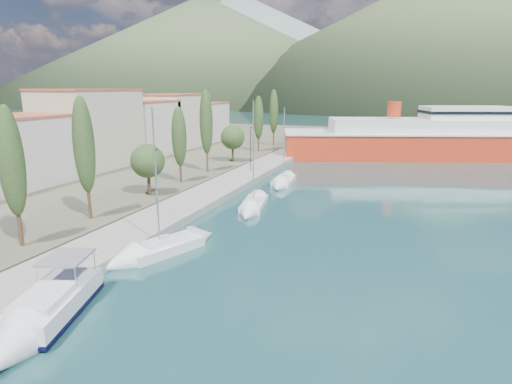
% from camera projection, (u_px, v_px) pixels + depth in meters
% --- Properties ---
extents(ground, '(1400.00, 1400.00, 0.00)m').
position_uv_depth(ground, '(373.00, 127.00, 133.76)').
color(ground, '#1D4648').
extents(quay, '(5.00, 88.00, 0.80)m').
position_uv_depth(quay, '(220.00, 189.00, 51.03)').
color(quay, gray).
rests_on(quay, ground).
extents(land_strip, '(70.00, 148.00, 0.70)m').
position_uv_depth(land_strip, '(43.00, 159.00, 72.94)').
color(land_strip, '#565644').
rests_on(land_strip, ground).
extents(town_buildings, '(9.20, 69.20, 11.30)m').
position_uv_depth(town_buildings, '(116.00, 130.00, 67.48)').
color(town_buildings, '#BEB2A3').
rests_on(town_buildings, land_strip).
extents(tree_row, '(3.76, 62.32, 11.25)m').
position_uv_depth(tree_row, '(201.00, 134.00, 56.89)').
color(tree_row, '#47301E').
rests_on(tree_row, land_strip).
extents(lamp_posts, '(0.15, 45.69, 6.06)m').
position_uv_depth(lamp_posts, '(160.00, 179.00, 38.61)').
color(lamp_posts, '#2D2D33').
rests_on(lamp_posts, quay).
extents(motor_cruiser, '(5.47, 9.84, 3.49)m').
position_uv_depth(motor_cruiser, '(38.00, 322.00, 21.66)').
color(motor_cruiser, black).
rests_on(motor_cruiser, ground).
extents(sailboat_near, '(5.29, 8.52, 11.78)m').
position_uv_depth(sailboat_near, '(142.00, 256.00, 30.90)').
color(sailboat_near, silver).
rests_on(sailboat_near, ground).
extents(sailboat_mid, '(3.61, 8.44, 11.78)m').
position_uv_depth(sailboat_mid, '(251.00, 209.00, 42.75)').
color(sailboat_mid, silver).
rests_on(sailboat_mid, ground).
extents(sailboat_far, '(2.86, 7.41, 10.67)m').
position_uv_depth(sailboat_far, '(281.00, 184.00, 53.80)').
color(sailboat_far, silver).
rests_on(sailboat_far, ground).
extents(ferry, '(52.91, 26.69, 10.34)m').
position_uv_depth(ferry, '(434.00, 140.00, 75.29)').
color(ferry, red).
rests_on(ferry, ground).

